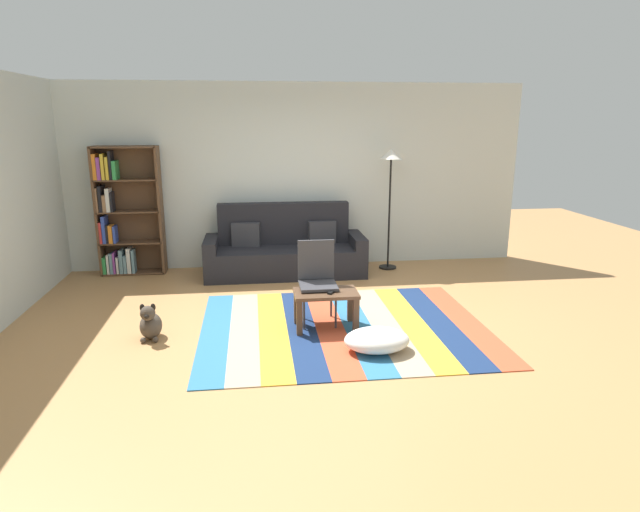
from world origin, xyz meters
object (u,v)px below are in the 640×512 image
object	(u,v)px
couch	(285,251)
dog	(150,324)
pouf	(377,340)
tv_remote	(332,292)
standing_lamp	(391,170)
folding_chair	(317,275)
coffee_table	(326,299)
bookshelf	(122,214)

from	to	relation	value
couch	dog	size ratio (longest dim) A/B	5.69
couch	pouf	xyz separation A→B (m)	(0.71, -2.82, -0.22)
pouf	tv_remote	xyz separation A→B (m)	(-0.35, 0.60, 0.31)
couch	standing_lamp	size ratio (longest dim) A/B	1.28
tv_remote	folding_chair	xyz separation A→B (m)	(-0.12, 0.28, 0.11)
standing_lamp	folding_chair	distance (m)	2.59
couch	dog	distance (m)	2.69
pouf	dog	size ratio (longest dim) A/B	1.60
coffee_table	pouf	world-z (taller)	coffee_table
standing_lamp	couch	bearing A→B (deg)	-176.64
bookshelf	coffee_table	size ratio (longest dim) A/B	2.71
pouf	dog	xyz separation A→B (m)	(-2.22, 0.60, 0.04)
pouf	tv_remote	distance (m)	0.76
coffee_table	standing_lamp	xyz separation A→B (m)	(1.25, 2.26, 1.15)
pouf	couch	bearing A→B (deg)	104.09
pouf	standing_lamp	size ratio (longest dim) A/B	0.36
pouf	standing_lamp	bearing A→B (deg)	73.89
tv_remote	standing_lamp	bearing A→B (deg)	92.87
couch	pouf	size ratio (longest dim) A/B	3.56
couch	folding_chair	world-z (taller)	couch
coffee_table	dog	bearing A→B (deg)	-178.43
couch	tv_remote	world-z (taller)	couch
bookshelf	folding_chair	bearing A→B (deg)	-41.39
standing_lamp	folding_chair	world-z (taller)	standing_lamp
bookshelf	dog	world-z (taller)	bookshelf
dog	folding_chair	distance (m)	1.81
coffee_table	pouf	bearing A→B (deg)	-57.80
coffee_table	standing_lamp	size ratio (longest dim) A/B	0.38
couch	folding_chair	size ratio (longest dim) A/B	2.51
coffee_table	dog	world-z (taller)	coffee_table
tv_remote	coffee_table	bearing A→B (deg)	171.69
dog	standing_lamp	bearing A→B (deg)	37.08
dog	standing_lamp	size ratio (longest dim) A/B	0.23
coffee_table	tv_remote	size ratio (longest dim) A/B	4.48
dog	bookshelf	bearing A→B (deg)	107.20
standing_lamp	tv_remote	bearing A→B (deg)	-117.31
couch	dog	world-z (taller)	couch
coffee_table	folding_chair	xyz separation A→B (m)	(-0.06, 0.24, 0.21)
dog	pouf	bearing A→B (deg)	-15.13
bookshelf	couch	bearing A→B (deg)	-7.11
couch	standing_lamp	xyz separation A→B (m)	(1.55, 0.09, 1.14)
bookshelf	dog	distance (m)	2.72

